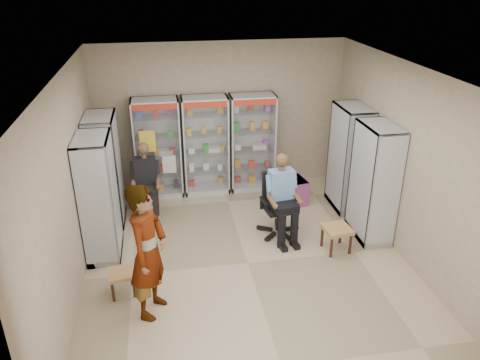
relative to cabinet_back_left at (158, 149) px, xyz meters
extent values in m
plane|color=tan|center=(1.30, -2.73, -1.00)|extent=(6.00, 6.00, 0.00)
cube|color=tan|center=(1.30, 0.27, 0.50)|extent=(5.00, 0.02, 3.00)
cube|color=tan|center=(1.30, -5.73, 0.50)|extent=(5.00, 0.02, 3.00)
cube|color=tan|center=(-1.20, -2.73, 0.50)|extent=(0.02, 6.00, 3.00)
cube|color=tan|center=(3.80, -2.73, 0.50)|extent=(0.02, 6.00, 3.00)
cube|color=silver|center=(1.30, -2.73, 2.00)|extent=(5.00, 6.00, 0.02)
cube|color=#B7B9BF|center=(0.00, 0.00, 0.00)|extent=(0.90, 0.50, 2.00)
cube|color=#AFB1B7|center=(0.95, 0.00, 0.00)|extent=(0.90, 0.50, 2.00)
cube|color=#BABDC2|center=(1.90, 0.00, 0.00)|extent=(0.90, 0.50, 2.00)
cube|color=#AEB1B6|center=(3.53, -1.13, 0.00)|extent=(0.90, 0.50, 2.00)
cube|color=#B0B2B8|center=(3.53, -2.23, 0.00)|extent=(0.90, 0.50, 2.00)
cube|color=#A2A4A9|center=(-0.93, -0.93, 0.00)|extent=(0.90, 0.50, 2.00)
cube|color=#A9ABB1|center=(-0.93, -2.03, 0.00)|extent=(0.90, 0.50, 2.00)
cube|color=black|center=(-0.25, -0.73, -0.53)|extent=(0.42, 0.42, 0.94)
cube|color=black|center=(2.00, -1.91, -0.44)|extent=(0.69, 0.69, 1.12)
cube|color=#A54278|center=(2.53, -0.84, -0.75)|extent=(0.59, 0.58, 0.50)
cylinder|color=#601308|center=(2.52, -0.89, -0.45)|extent=(0.07, 0.07, 0.10)
cube|color=#A17043|center=(2.80, -2.60, -0.79)|extent=(0.47, 0.47, 0.43)
cube|color=#9C7441|center=(-0.60, -3.15, -0.82)|extent=(0.41, 0.41, 0.36)
imported|color=gray|center=(-0.17, -3.60, -0.06)|extent=(0.69, 0.81, 1.89)
camera|label=1|loc=(0.12, -8.80, 3.29)|focal=35.00mm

